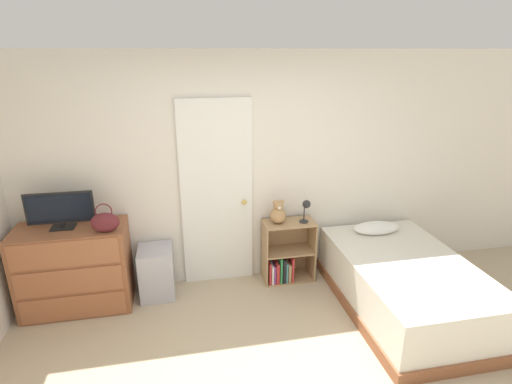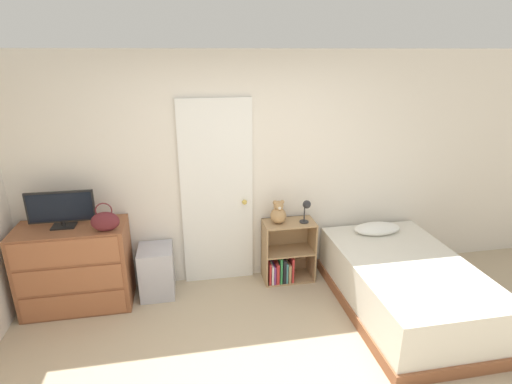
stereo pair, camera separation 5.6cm
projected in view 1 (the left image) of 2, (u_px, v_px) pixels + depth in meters
wall_back at (235, 172)px, 4.36m from camera, size 10.00×0.06×2.55m
door_closed at (217, 195)px, 4.36m from camera, size 0.78×0.09×2.08m
dresser at (75, 268)px, 4.04m from camera, size 1.06×0.52×0.89m
tv at (60, 210)px, 3.84m from camera, size 0.63×0.16×0.37m
handbag at (105, 222)px, 3.78m from camera, size 0.27×0.12×0.29m
storage_bin at (157, 272)px, 4.30m from camera, size 0.36×0.39×0.55m
bookshelf at (284, 257)px, 4.61m from camera, size 0.58×0.32×0.72m
teddy_bear at (278, 213)px, 4.40m from camera, size 0.18×0.18×0.27m
desk_lamp at (306, 207)px, 4.39m from camera, size 0.12×0.11×0.26m
bed at (404, 284)px, 4.07m from camera, size 1.20×1.91×0.66m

